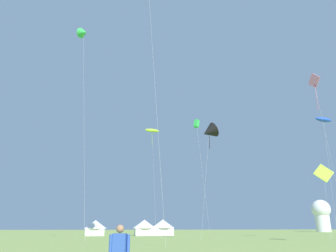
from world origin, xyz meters
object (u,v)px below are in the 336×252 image
Objects in this scene: kite_pink_diamond at (315,84)px; festival_tent_center at (163,227)px; kite_lime_parafoil at (152,131)px; kite_lime_diamond at (324,173)px; kite_black_delta at (209,132)px; festival_tent_left at (144,227)px; kite_blue_parafoil at (323,120)px; festival_tent_right at (95,227)px; kite_green_delta at (84,33)px; observatory_dome at (322,214)px; kite_green_box at (196,124)px.

festival_tent_center is at bearing 123.04° from kite_pink_diamond.
kite_pink_diamond is 30.08m from kite_lime_parafoil.
kite_lime_diamond is 1.91× the size of festival_tent_center.
kite_black_delta is 0.83× the size of kite_lime_parafoil.
kite_lime_parafoil reaches higher than festival_tent_left.
kite_blue_parafoil is 36.84m from festival_tent_center.
kite_lime_diamond is 0.54× the size of kite_black_delta.
festival_tent_right is 13.50m from festival_tent_center.
kite_green_delta is 1.63× the size of kite_black_delta.
kite_blue_parafoil is at bearing 47.39° from kite_lime_diamond.
kite_lime_diamond is 0.38× the size of kite_pink_diamond.
kite_black_delta is 31.73m from festival_tent_right.
kite_lime_parafoil reaches higher than festival_tent_center.
kite_pink_diamond is at bearing -42.95° from kite_lime_parafoil.
observatory_dome is at bearing 30.76° from festival_tent_center.
kite_pink_diamond reaches higher than festival_tent_center.
kite_blue_parafoil is at bearing -52.02° from festival_tent_center.
kite_lime_diamond is 2.03× the size of festival_tent_right.
observatory_dome is at bearing 56.15° from kite_pink_diamond.
kite_green_box is 4.50× the size of festival_tent_center.
kite_lime_parafoil is (-6.67, 15.32, 4.30)m from kite_black_delta.
kite_green_delta reaches higher than festival_tent_left.
kite_black_delta is 13.63m from kite_green_box.
kite_black_delta is 1.56× the size of observatory_dome.
kite_black_delta reaches higher than festival_tent_right.
kite_green_box reaches higher than kite_black_delta.
kite_black_delta is at bearing -54.36° from festival_tent_right.
kite_green_delta is at bearing -139.75° from observatory_dome.
kite_pink_diamond is 1.12× the size of kite_green_box.
kite_lime_parafoil is 1.87× the size of observatory_dome.
festival_tent_right is (-27.85, 33.02, -6.26)m from kite_lime_diamond.
festival_tent_center is (3.80, 0.00, 0.04)m from festival_tent_left.
festival_tent_right is at bearing 180.00° from festival_tent_left.
kite_lime_diamond is at bearing -61.21° from festival_tent_left.
kite_pink_diamond is 1.35× the size of kite_blue_parafoil.
festival_tent_center is (3.51, 7.90, -17.97)m from kite_lime_parafoil.
kite_pink_diamond reaches higher than observatory_dome.
kite_lime_parafoil is at bearing -145.65° from observatory_dome.
kite_pink_diamond is 0.87× the size of kite_green_delta.
observatory_dome is (66.08, 37.06, 4.32)m from festival_tent_left.
kite_green_delta is 25.37m from kite_lime_parafoil.
kite_green_box reaches higher than kite_lime_parafoil.
kite_lime_diamond is 0.85× the size of observatory_dome.
kite_pink_diamond is at bearing 1.14° from kite_green_delta.
kite_pink_diamond is 5.13× the size of festival_tent_left.
kite_pink_diamond is 47.42m from festival_tent_right.
kite_blue_parafoil is 3.80× the size of festival_tent_left.
kite_green_delta is 2.54× the size of observatory_dome.
festival_tent_right is (2.26, 29.01, -25.01)m from kite_green_delta.
kite_green_delta reaches higher than festival_tent_center.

